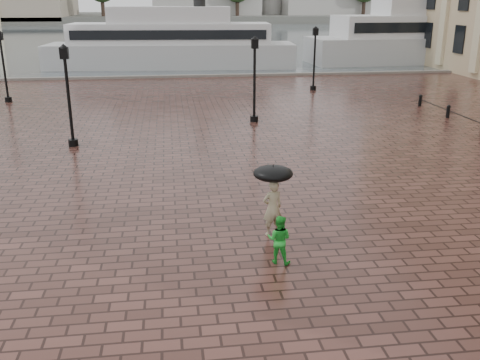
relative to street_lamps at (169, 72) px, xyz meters
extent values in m
plane|color=#3C211B|center=(1.50, -17.50, -2.33)|extent=(300.00, 300.00, 0.00)
plane|color=#4C565C|center=(1.50, 74.50, -2.33)|extent=(240.00, 240.00, 0.00)
cube|color=slate|center=(1.50, 14.50, -2.33)|extent=(80.00, 0.60, 0.30)
cube|color=#4C4C47|center=(1.50, 142.50, -1.33)|extent=(300.00, 60.00, 2.00)
cylinder|color=#2D2119|center=(-16.50, 120.50, 1.67)|extent=(1.00, 1.00, 8.00)
cylinder|color=#2D2119|center=(19.50, 120.50, 1.67)|extent=(1.00, 1.00, 8.00)
cylinder|color=#2D2119|center=(55.50, 120.50, 1.67)|extent=(1.00, 1.00, 8.00)
cylinder|color=black|center=(15.50, -4.00, -2.03)|extent=(0.20, 0.20, 0.60)
sphere|color=black|center=(15.50, -4.00, -1.71)|extent=(0.22, 0.22, 0.22)
cylinder|color=black|center=(15.50, -0.50, -2.03)|extent=(0.20, 0.20, 0.60)
sphere|color=black|center=(15.50, -0.50, -1.71)|extent=(0.22, 0.22, 0.22)
cylinder|color=black|center=(-4.50, -7.50, -2.18)|extent=(0.44, 0.44, 0.30)
cylinder|color=black|center=(-4.50, -7.50, -0.33)|extent=(0.14, 0.14, 4.00)
cube|color=black|center=(-4.50, -7.50, 1.82)|extent=(0.35, 0.35, 0.50)
sphere|color=beige|center=(-4.50, -7.50, 1.82)|extent=(0.28, 0.28, 0.28)
cylinder|color=black|center=(4.50, -3.50, -2.18)|extent=(0.44, 0.44, 0.30)
cylinder|color=black|center=(4.50, -3.50, -0.33)|extent=(0.14, 0.14, 4.00)
cube|color=black|center=(4.50, -3.50, 1.82)|extent=(0.35, 0.35, 0.50)
sphere|color=beige|center=(4.50, -3.50, 1.82)|extent=(0.28, 0.28, 0.28)
cylinder|color=black|center=(-10.50, 4.50, -2.18)|extent=(0.44, 0.44, 0.30)
cylinder|color=black|center=(-10.50, 4.50, -0.33)|extent=(0.14, 0.14, 4.00)
cube|color=black|center=(-10.50, 4.50, 1.82)|extent=(0.35, 0.35, 0.50)
sphere|color=beige|center=(-10.50, 4.50, 1.82)|extent=(0.28, 0.28, 0.28)
cylinder|color=black|center=(10.50, 6.50, -2.18)|extent=(0.44, 0.44, 0.30)
cylinder|color=black|center=(10.50, 6.50, -0.33)|extent=(0.14, 0.14, 4.00)
cube|color=black|center=(10.50, 6.50, 1.82)|extent=(0.35, 0.35, 0.50)
sphere|color=beige|center=(10.50, 6.50, 1.82)|extent=(0.28, 0.28, 0.28)
imported|color=tan|center=(2.67, -18.26, -1.52)|extent=(0.67, 0.53, 1.62)
imported|color=green|center=(2.52, -19.94, -1.69)|extent=(0.76, 0.69, 1.27)
cube|color=#B8B8B8|center=(0.33, 21.79, -1.19)|extent=(24.11, 7.51, 2.28)
cube|color=silver|center=(0.33, 21.79, 0.90)|extent=(19.31, 6.39, 1.90)
cube|color=silver|center=(0.33, 21.79, 2.61)|extent=(11.70, 5.23, 1.52)
cube|color=black|center=(0.14, 19.28, 0.90)|extent=(17.99, 1.49, 0.85)
cube|color=black|center=(0.52, 24.30, 0.90)|extent=(17.99, 1.49, 0.85)
cube|color=#B8B8B8|center=(28.20, 23.00, -1.02)|extent=(27.46, 7.65, 2.61)
cube|color=silver|center=(28.20, 23.00, 1.38)|extent=(21.98, 6.55, 2.18)
cube|color=silver|center=(28.20, 23.00, 3.34)|extent=(13.26, 5.54, 1.74)
cube|color=black|center=(28.32, 20.12, 1.38)|extent=(20.67, 0.95, 0.98)
cube|color=black|center=(28.08, 25.88, 1.38)|extent=(20.67, 0.95, 0.98)
cylinder|color=black|center=(2.67, -18.26, -0.95)|extent=(0.02, 0.02, 0.95)
ellipsoid|color=black|center=(2.67, -18.26, -0.49)|extent=(1.10, 1.10, 0.39)
camera|label=1|loc=(-0.07, -31.93, 4.04)|focal=40.00mm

